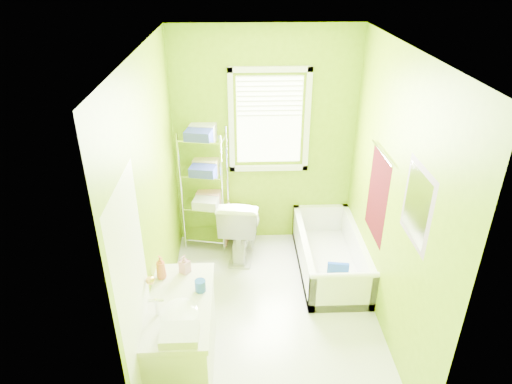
{
  "coord_description": "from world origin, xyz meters",
  "views": [
    {
      "loc": [
        -0.3,
        -3.49,
        3.24
      ],
      "look_at": [
        -0.15,
        0.25,
        1.27
      ],
      "focal_mm": 32.0,
      "sensor_mm": 36.0,
      "label": 1
    }
  ],
  "objects_px": {
    "toilet": "(241,224)",
    "vanity": "(182,336)",
    "bathtub": "(330,260)",
    "wire_shelf_unit": "(206,177)"
  },
  "relations": [
    {
      "from": "toilet",
      "to": "vanity",
      "type": "distance_m",
      "value": 1.82
    },
    {
      "from": "bathtub",
      "to": "toilet",
      "type": "distance_m",
      "value": 1.1
    },
    {
      "from": "toilet",
      "to": "wire_shelf_unit",
      "type": "bearing_deg",
      "value": -18.83
    },
    {
      "from": "toilet",
      "to": "wire_shelf_unit",
      "type": "height_order",
      "value": "wire_shelf_unit"
    },
    {
      "from": "toilet",
      "to": "vanity",
      "type": "xyz_separation_m",
      "value": [
        -0.51,
        -1.75,
        0.01
      ]
    },
    {
      "from": "vanity",
      "to": "bathtub",
      "type": "bearing_deg",
      "value": 42.04
    },
    {
      "from": "bathtub",
      "to": "toilet",
      "type": "bearing_deg",
      "value": 158.86
    },
    {
      "from": "bathtub",
      "to": "wire_shelf_unit",
      "type": "xyz_separation_m",
      "value": [
        -1.4,
        0.59,
        0.78
      ]
    },
    {
      "from": "vanity",
      "to": "wire_shelf_unit",
      "type": "distance_m",
      "value": 2.02
    },
    {
      "from": "vanity",
      "to": "wire_shelf_unit",
      "type": "xyz_separation_m",
      "value": [
        0.11,
        1.95,
        0.52
      ]
    }
  ]
}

